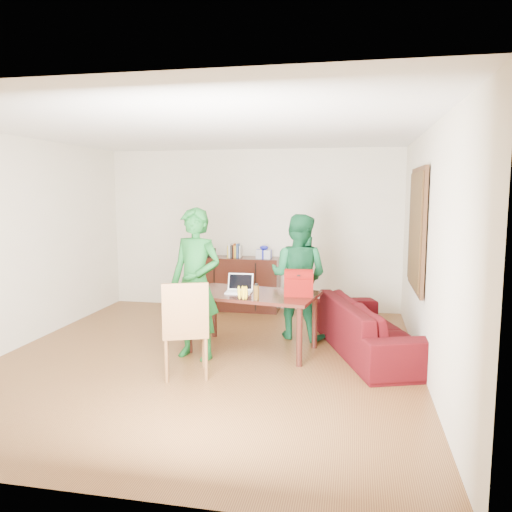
% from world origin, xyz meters
% --- Properties ---
extents(room, '(5.20, 5.70, 2.90)m').
position_xyz_m(room, '(0.01, 0.13, 1.31)').
color(room, '#4E2913').
rests_on(room, ground).
extents(table, '(1.70, 1.13, 0.74)m').
position_xyz_m(table, '(0.49, 0.44, 0.65)').
color(table, black).
rests_on(table, ground).
extents(chair, '(0.62, 0.60, 1.06)m').
position_xyz_m(chair, '(-0.06, -0.56, 0.31)').
color(chair, brown).
rests_on(chair, ground).
extents(person_near, '(0.75, 0.59, 1.82)m').
position_xyz_m(person_near, '(-0.13, 0.05, 0.91)').
color(person_near, '#12521C').
rests_on(person_near, ground).
extents(person_far, '(0.97, 0.85, 1.70)m').
position_xyz_m(person_far, '(0.98, 1.12, 0.85)').
color(person_far, '#145D32').
rests_on(person_far, ground).
extents(laptop, '(0.34, 0.24, 0.23)m').
position_xyz_m(laptop, '(0.31, 0.41, 0.78)').
color(laptop, white).
rests_on(laptop, table).
extents(bananas, '(0.19, 0.16, 0.06)m').
position_xyz_m(bananas, '(0.44, 0.05, 0.77)').
color(bananas, gold).
rests_on(bananas, table).
extents(bottle, '(0.07, 0.07, 0.19)m').
position_xyz_m(bottle, '(0.60, 0.08, 0.83)').
color(bottle, '#533812').
rests_on(bottle, table).
extents(red_bag, '(0.36, 0.23, 0.26)m').
position_xyz_m(red_bag, '(1.07, 0.39, 0.87)').
color(red_bag, maroon).
rests_on(red_bag, table).
extents(sofa, '(1.55, 2.40, 0.65)m').
position_xyz_m(sofa, '(1.95, 0.65, 0.33)').
color(sofa, '#3C0711').
rests_on(sofa, ground).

